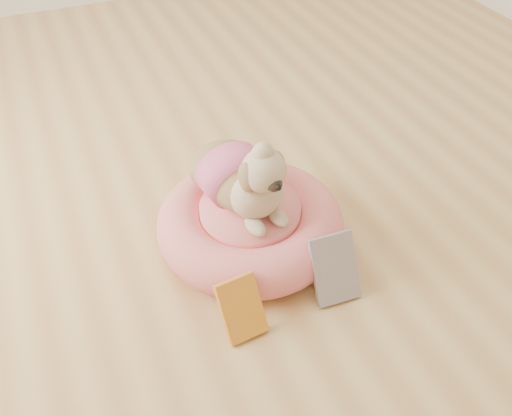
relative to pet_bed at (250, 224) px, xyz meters
name	(u,v)px	position (x,y,z in m)	size (l,w,h in m)	color
floor	(276,211)	(0.15, 0.11, -0.08)	(4.50, 4.50, 0.00)	tan
pet_bed	(250,224)	(0.00, 0.00, 0.00)	(0.63, 0.63, 0.16)	#F05E70
dog	(242,165)	(-0.02, 0.02, 0.24)	(0.29, 0.42, 0.31)	brown
book_yellow	(241,308)	(-0.16, -0.33, 0.01)	(0.12, 0.02, 0.18)	gold
book_white	(334,269)	(0.15, -0.30, 0.02)	(0.14, 0.02, 0.21)	white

